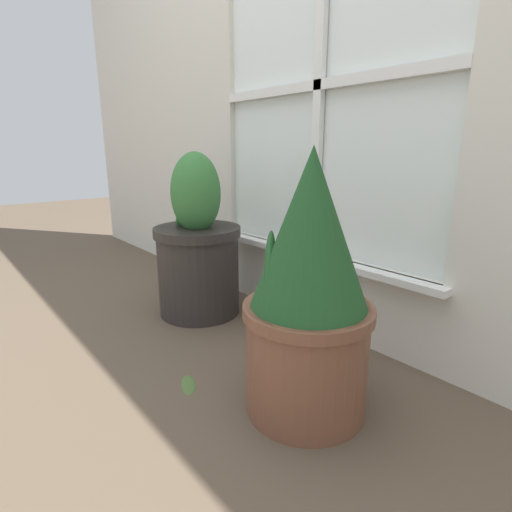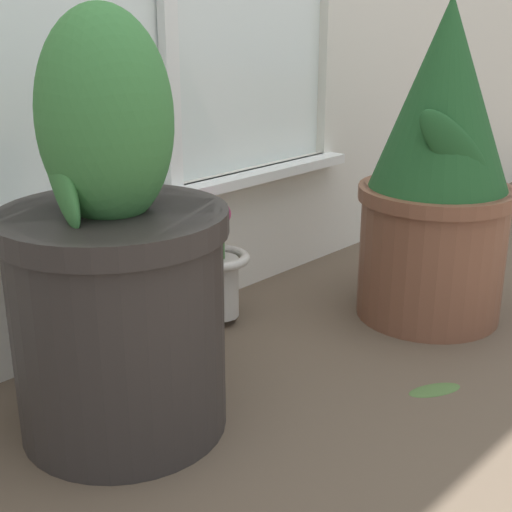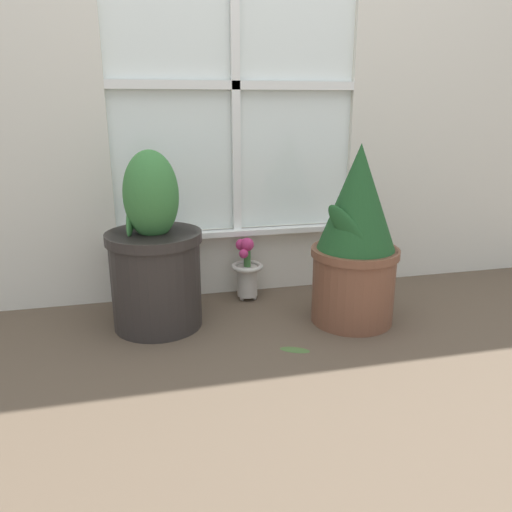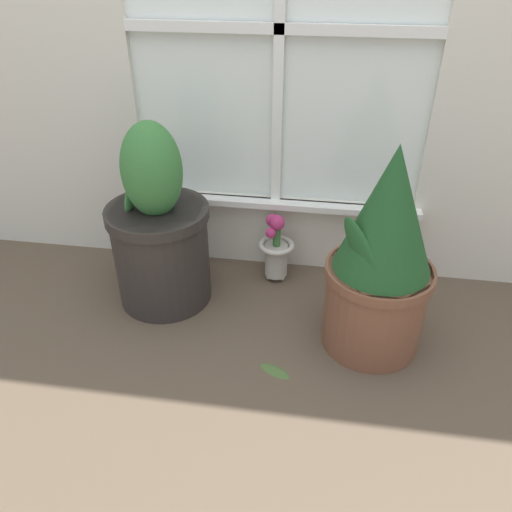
# 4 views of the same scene
# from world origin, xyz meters

# --- Properties ---
(ground_plane) EXTENTS (10.00, 10.00, 0.00)m
(ground_plane) POSITION_xyz_m (0.00, 0.00, 0.00)
(ground_plane) COLOR brown
(potted_plant_left) EXTENTS (0.37, 0.37, 0.69)m
(potted_plant_left) POSITION_xyz_m (-0.39, 0.30, 0.28)
(potted_plant_left) COLOR #2D2826
(potted_plant_left) RESTS_ON ground_plane
(potted_plant_right) EXTENTS (0.35, 0.35, 0.71)m
(potted_plant_right) POSITION_xyz_m (0.39, 0.16, 0.34)
(potted_plant_right) COLOR brown
(potted_plant_right) RESTS_ON ground_plane
(flower_vase) EXTENTS (0.14, 0.14, 0.29)m
(flower_vase) POSITION_xyz_m (0.02, 0.48, 0.14)
(flower_vase) COLOR #BCB7AD
(flower_vase) RESTS_ON ground_plane
(fallen_leaf) EXTENTS (0.12, 0.09, 0.01)m
(fallen_leaf) POSITION_xyz_m (0.08, -0.04, 0.00)
(fallen_leaf) COLOR #476633
(fallen_leaf) RESTS_ON ground_plane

